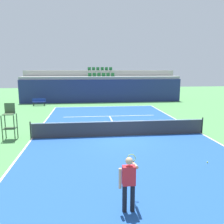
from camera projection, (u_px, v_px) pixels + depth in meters
The scene contains 18 objects.
ground_plane at pixel (120, 136), 15.01m from camera, with size 80.00×80.00×0.00m, color #4C8C4C.
court_surface at pixel (120, 136), 15.01m from camera, with size 11.00×24.00×0.01m, color #1E4C99.
baseline_far at pixel (104, 106), 26.69m from camera, with size 11.00×0.10×0.00m, color white.
sideline_left at pixel (32, 139), 14.40m from camera, with size 0.10×24.00×0.00m, color white.
sideline_right at pixel (201, 133), 15.62m from camera, with size 0.10×24.00×0.00m, color white.
service_line_far at pixel (110, 116), 21.26m from camera, with size 8.26×0.10×0.00m, color white.
centre_service_line at pixel (114, 124), 18.14m from camera, with size 0.10×6.40×0.00m, color white.
back_wall at pixel (102, 91), 29.75m from camera, with size 20.40×0.30×2.91m, color navy.
stands_tier_lower at pixel (101, 89), 31.04m from camera, with size 20.40×2.40×3.26m, color #9E9E99.
stands_tier_upper at pixel (100, 85), 33.32m from camera, with size 20.40×2.40×4.02m, color #9E9E99.
seating_row_lower at pixel (101, 75), 30.82m from camera, with size 3.46×0.44×0.44m.
seating_row_upper at pixel (100, 69), 33.02m from camera, with size 3.46×0.44×0.44m.
tennis_net at pixel (120, 128), 14.92m from camera, with size 11.08×0.08×1.07m.
player at pixel (129, 181), 6.93m from camera, with size 0.69×0.98×1.71m.
umpire_chair at pixel (9, 120), 14.11m from camera, with size 0.76×0.66×2.20m.
player_bench at pixel (39, 101), 27.31m from camera, with size 1.50×0.40×0.85m.
tennis_ball_1 at pixel (207, 162), 10.68m from camera, with size 0.07×0.07×0.07m, color #CCE033.
tennis_ball_2 at pixel (135, 170), 9.84m from camera, with size 0.07×0.07×0.07m, color #CCE033.
Camera 1 is at (-2.15, -14.34, 4.23)m, focal length 37.73 mm.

